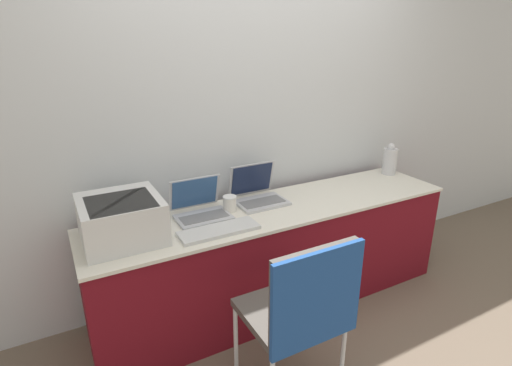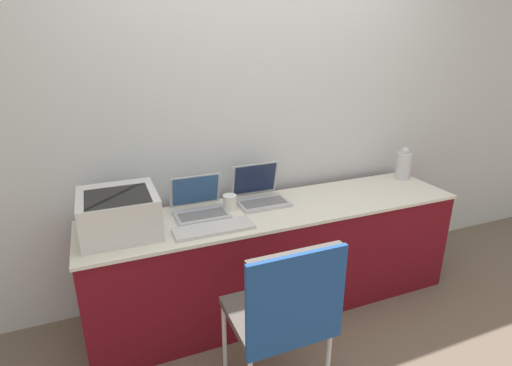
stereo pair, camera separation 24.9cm
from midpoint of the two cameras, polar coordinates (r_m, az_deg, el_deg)
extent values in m
plane|color=#6B5B4C|center=(2.77, 3.30, -19.37)|extent=(14.00, 14.00, 0.00)
cube|color=silver|center=(2.76, -3.41, 10.44)|extent=(8.00, 0.05, 2.60)
cube|color=maroon|center=(2.76, 0.42, -10.53)|extent=(2.46, 0.55, 0.71)
cube|color=silver|center=(2.60, 0.44, -3.64)|extent=(2.48, 0.57, 0.02)
cube|color=silver|center=(2.31, -21.67, -4.88)|extent=(0.42, 0.42, 0.23)
cube|color=black|center=(2.23, -21.83, -3.05)|extent=(0.33, 0.32, 0.04)
cube|color=#B7B7BC|center=(2.46, -10.40, -4.95)|extent=(0.32, 0.22, 0.02)
cube|color=slate|center=(2.44, -10.33, -4.83)|extent=(0.28, 0.12, 0.00)
cube|color=#B7B7BC|center=(2.54, -11.59, -1.40)|extent=(0.32, 0.07, 0.21)
cube|color=#2D5184|center=(2.53, -11.54, -1.41)|extent=(0.29, 0.06, 0.19)
cube|color=#B7B7BC|center=(2.63, -1.89, -2.87)|extent=(0.33, 0.23, 0.02)
cube|color=slate|center=(2.62, -1.78, -2.74)|extent=(0.29, 0.13, 0.00)
cube|color=#B7B7BC|center=(2.71, -3.30, 0.55)|extent=(0.33, 0.06, 0.23)
cube|color=#192342|center=(2.71, -3.23, 0.53)|extent=(0.29, 0.05, 0.20)
cube|color=silver|center=(2.29, -8.44, -6.77)|extent=(0.46, 0.16, 0.02)
cylinder|color=white|center=(2.53, -6.59, -3.08)|extent=(0.08, 0.08, 0.09)
cylinder|color=white|center=(2.51, -6.63, -2.04)|extent=(0.09, 0.09, 0.01)
cylinder|color=silver|center=(3.33, 16.56, 2.95)|extent=(0.11, 0.11, 0.21)
sphere|color=silver|center=(3.29, 16.76, 4.91)|extent=(0.06, 0.06, 0.06)
cube|color=#4C4742|center=(2.11, 1.15, -18.01)|extent=(0.45, 0.42, 0.04)
cube|color=#4C4742|center=(1.83, 4.34, -15.40)|extent=(0.45, 0.03, 0.44)
cylinder|color=silver|center=(2.33, -6.19, -21.46)|extent=(0.02, 0.02, 0.44)
cylinder|color=silver|center=(2.47, 3.20, -18.51)|extent=(0.02, 0.02, 0.44)
cylinder|color=silver|center=(2.24, 8.85, -23.79)|extent=(0.02, 0.02, 0.44)
cube|color=#1E478C|center=(1.83, 4.79, -16.39)|extent=(0.47, 0.02, 0.48)
camera|label=1|loc=(0.12, -92.86, -1.04)|focal=28.00mm
camera|label=2|loc=(0.12, 87.14, 1.04)|focal=28.00mm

